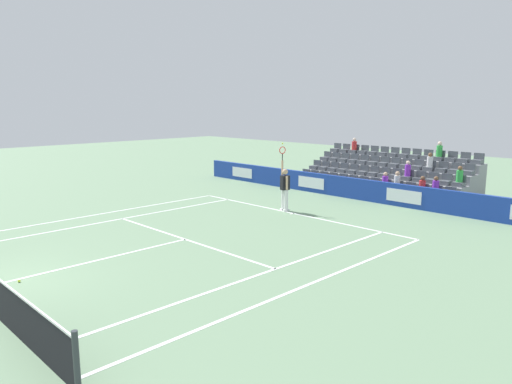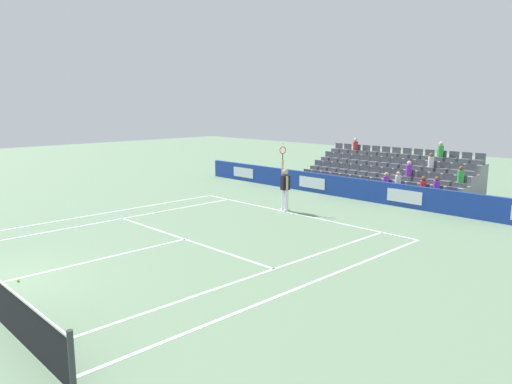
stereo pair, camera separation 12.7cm
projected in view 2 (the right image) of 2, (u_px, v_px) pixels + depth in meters
name	position (u px, v px, depth m)	size (l,w,h in m)	color
line_baseline	(294.00, 213.00, 19.83)	(10.97, 0.10, 0.01)	white
line_service	(185.00, 239.00, 16.07)	(8.23, 0.10, 0.01)	white
line_centre_service	(94.00, 261.00, 13.87)	(0.10, 6.40, 0.01)	white
line_singles_sideline_left	(112.00, 220.00, 18.65)	(0.10, 11.89, 0.01)	white
line_singles_sideline_right	(262.00, 273.00, 12.85)	(0.10, 11.89, 0.01)	white
line_doubles_sideline_left	(96.00, 215.00, 19.62)	(0.10, 11.89, 0.01)	white
line_doubles_sideline_right	(301.00, 287.00, 11.89)	(0.10, 11.89, 0.01)	white
line_centre_mark	(292.00, 214.00, 19.76)	(0.10, 0.20, 0.01)	white
sponsor_barrier	(356.00, 189.00, 22.75)	(20.57, 0.22, 0.99)	#193899
tennis_player	(285.00, 188.00, 20.17)	(0.51, 0.41, 2.85)	white
stadium_stand	(389.00, 178.00, 24.72)	(8.68, 3.80, 2.63)	gray
loose_tennis_ball	(18.00, 280.00, 12.23)	(0.07, 0.07, 0.07)	#D1E533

